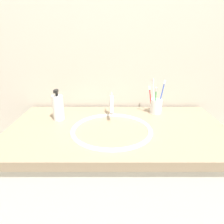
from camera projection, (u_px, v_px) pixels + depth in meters
tiled_wall_back at (117, 62)px, 1.31m from camera, size 2.38×0.04×2.40m
vanity_counter at (117, 192)px, 1.23m from camera, size 1.18×0.65×0.90m
sink_basin at (112, 137)px, 1.05m from camera, size 0.43×0.43×0.12m
faucet at (112, 105)px, 1.20m from camera, size 0.02×0.16×0.13m
toothbrush_cup at (156, 106)px, 1.25m from camera, size 0.08×0.08×0.09m
toothbrush_blue at (162, 95)px, 1.22m from camera, size 0.04×0.01×0.21m
toothbrush_white at (154, 93)px, 1.25m from camera, size 0.03×0.05×0.21m
toothbrush_red at (151, 98)px, 1.23m from camera, size 0.04×0.02×0.17m
toothbrush_green at (156, 99)px, 1.20m from camera, size 0.03×0.05×0.17m
soap_dispenser at (59, 107)px, 1.14m from camera, size 0.06×0.06×0.18m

